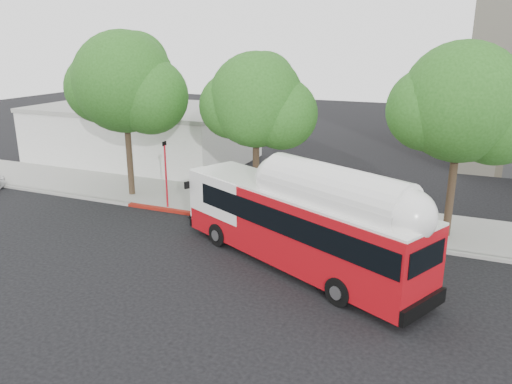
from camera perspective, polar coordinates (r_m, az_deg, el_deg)
ground at (r=22.47m, az=-3.64°, el=-7.01°), size 120.00×120.00×0.00m
sidewalk at (r=28.00m, az=2.29°, el=-1.90°), size 60.00×5.00×0.15m
curb_strip at (r=25.72m, az=0.23°, el=-3.62°), size 60.00×0.30×0.15m
red_curb_segment at (r=26.95m, az=-5.67°, el=-2.72°), size 10.00×0.32×0.16m
street_tree_left at (r=29.90m, az=-14.04°, el=11.65°), size 6.67×5.80×9.74m
street_tree_mid at (r=26.50m, az=0.88°, el=10.00°), size 5.75×5.00×8.62m
street_tree_right at (r=24.35m, az=23.42°, el=8.84°), size 6.21×5.40×9.18m
low_commercial_bldg at (r=40.44m, az=-12.73°, el=6.62°), size 16.20×10.20×4.25m
transit_bus at (r=20.61m, az=4.81°, el=-4.02°), size 12.36×7.56×3.76m
signal_pole at (r=27.94m, az=-10.25°, el=1.91°), size 0.11×0.37×3.88m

